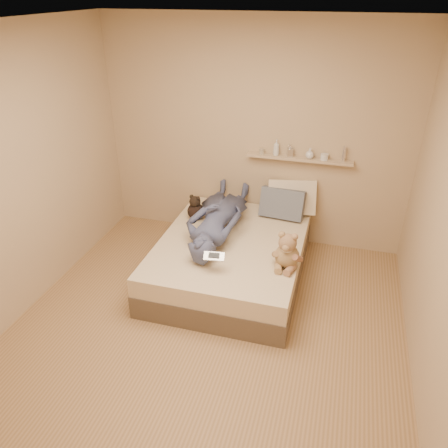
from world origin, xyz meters
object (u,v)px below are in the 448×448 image
(teddy_bear, at_px, (287,253))
(dark_plush, at_px, (196,209))
(pillow_cream, at_px, (291,197))
(bed, at_px, (231,259))
(pillow_grey, at_px, (282,204))
(game_console, at_px, (214,256))
(wall_shelf, at_px, (299,159))
(person, at_px, (218,216))

(teddy_bear, bearing_deg, dark_plush, 148.99)
(teddy_bear, relative_size, pillow_cream, 0.70)
(bed, distance_m, pillow_grey, 0.90)
(bed, relative_size, pillow_grey, 3.80)
(game_console, bearing_deg, wall_shelf, 69.60)
(bed, bearing_deg, pillow_cream, 58.62)
(teddy_bear, height_order, pillow_grey, teddy_bear)
(game_console, bearing_deg, dark_plush, 118.27)
(bed, xyz_separation_m, dark_plush, (-0.52, 0.37, 0.36))
(teddy_bear, distance_m, pillow_grey, 1.04)
(bed, distance_m, dark_plush, 0.73)
(person, bearing_deg, game_console, 102.32)
(dark_plush, xyz_separation_m, wall_shelf, (1.07, 0.54, 0.52))
(pillow_grey, relative_size, person, 0.33)
(teddy_bear, relative_size, pillow_grey, 0.77)
(game_console, distance_m, pillow_grey, 1.35)
(bed, distance_m, game_console, 0.71)
(dark_plush, height_order, wall_shelf, wall_shelf)
(bed, relative_size, dark_plush, 6.34)
(wall_shelf, bearing_deg, teddy_bear, -86.20)
(teddy_bear, distance_m, wall_shelf, 1.33)
(teddy_bear, bearing_deg, wall_shelf, 93.80)
(bed, relative_size, game_console, 9.35)
(game_console, xyz_separation_m, teddy_bear, (0.64, 0.26, -0.01))
(game_console, bearing_deg, pillow_cream, 70.11)
(teddy_bear, xyz_separation_m, person, (-0.83, 0.50, 0.02))
(game_console, bearing_deg, person, 104.14)
(dark_plush, bearing_deg, game_console, -61.73)
(bed, height_order, game_console, game_console)
(dark_plush, relative_size, person, 0.20)
(game_console, xyz_separation_m, pillow_cream, (0.51, 1.42, 0.03))
(pillow_grey, bearing_deg, wall_shelf, 59.73)
(wall_shelf, bearing_deg, person, -135.27)
(person, bearing_deg, pillow_grey, -141.72)
(game_console, height_order, person, person)
(pillow_cream, bearing_deg, teddy_bear, -83.80)
(game_console, bearing_deg, bed, 89.26)
(teddy_bear, bearing_deg, game_console, -157.67)
(game_console, distance_m, person, 0.78)
(dark_plush, bearing_deg, wall_shelf, 26.87)
(bed, bearing_deg, person, 139.89)
(teddy_bear, xyz_separation_m, dark_plush, (-1.15, 0.69, -0.03))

